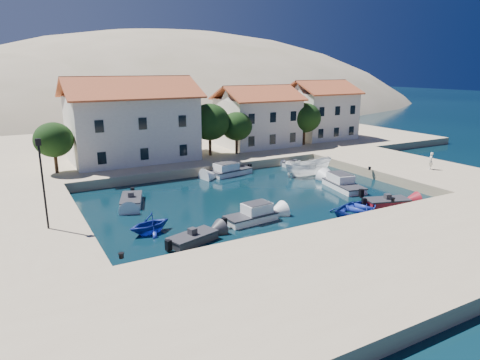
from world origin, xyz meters
name	(u,v)px	position (x,y,z in m)	size (l,w,h in m)	color
ground	(322,234)	(0.00, 0.00, 0.00)	(400.00, 400.00, 0.00)	black
quay_south	(387,259)	(0.00, -6.00, 0.50)	(52.00, 12.00, 1.00)	tan
quay_east	(406,168)	(20.50, 10.00, 0.50)	(11.00, 20.00, 1.00)	tan
quay_west	(24,230)	(-19.00, 10.00, 0.50)	(8.00, 20.00, 1.00)	tan
quay_north	(169,145)	(2.00, 38.00, 0.50)	(80.00, 36.00, 1.00)	tan
hills	(139,170)	(20.64, 123.62, -23.40)	(254.00, 176.00, 99.00)	gray
building_left	(131,118)	(-6.00, 28.00, 5.94)	(14.70, 9.45, 9.70)	beige
building_mid	(257,115)	(12.00, 29.00, 5.22)	(10.50, 8.40, 8.30)	beige
building_right	(320,109)	(24.00, 30.00, 5.47)	(9.45, 8.40, 8.80)	beige
trees	(221,124)	(4.51, 25.46, 4.84)	(37.30, 5.30, 6.45)	#382314
lamppost	(42,175)	(-17.50, 8.00, 4.75)	(0.35, 0.25, 6.22)	black
bollards	(319,199)	(2.80, 3.87, 1.15)	(29.36, 9.56, 0.30)	black
motorboat_grey_sw	(193,239)	(-8.89, 3.09, 0.30)	(3.83, 2.55, 1.25)	#2F2E33
cabin_cruiser_south	(251,216)	(-3.27, 4.72, 0.48)	(4.37, 2.19, 1.60)	white
rowboat_south	(359,212)	(5.73, 2.24, 0.00)	(3.59, 5.02, 1.04)	#1C2E9A
motorboat_red_se	(387,202)	(9.20, 2.42, 0.29)	(4.09, 2.70, 1.25)	maroon
cabin_cruiser_east	(344,184)	(9.53, 8.27, 0.48)	(3.01, 5.47, 1.60)	white
boat_east	(308,176)	(9.69, 14.22, 0.00)	(2.11, 5.61, 2.17)	white
motorboat_white_ne	(295,166)	(10.71, 18.03, 0.30)	(1.96, 3.31, 1.25)	white
rowboat_west	(150,233)	(-10.91, 6.32, 0.00)	(2.74, 3.17, 1.67)	#1C2E9A
motorboat_white_west	(131,200)	(-10.22, 13.88, 0.29)	(2.93, 4.32, 1.25)	white
cabin_cruiser_north	(231,170)	(2.48, 18.97, 0.48)	(5.13, 2.92, 1.60)	white
pedestrian	(431,161)	(20.63, 7.02, 1.93)	(0.68, 0.45, 1.87)	silver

